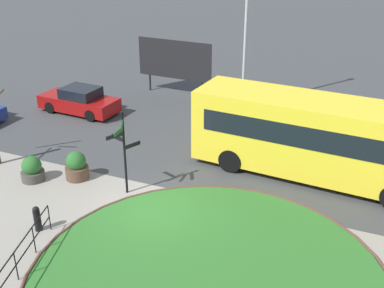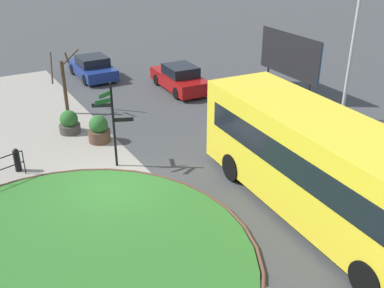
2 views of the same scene
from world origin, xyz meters
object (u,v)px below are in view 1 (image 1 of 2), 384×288
Objects in this scene: bus_yellow at (318,137)px; lamppost_tall at (246,16)px; bollard_foreground at (37,218)px; planter_near_signpost at (77,167)px; car_near_lane at (79,101)px; signpost_directional at (123,147)px; planter_kerbside at (32,170)px; billboard_left at (175,60)px.

lamppost_tall reaches higher than bus_yellow.
bus_yellow reaches higher than bollard_foreground.
planter_near_signpost reaches higher than bollard_foreground.
car_near_lane is at bearing 118.14° from bollard_foreground.
lamppost_tall is at bearing 84.08° from signpost_directional.
lamppost_tall is at bearing -147.12° from car_near_lane.
bus_yellow is (6.40, 4.26, -0.24)m from signpost_directional.
signpost_directional is 4.31m from planter_kerbside.
planter_near_signpost is at bearing 174.64° from signpost_directional.
lamppost_tall is 8.98× the size of planter_kerbside.
planter_near_signpost is at bearing -108.23° from lamppost_tall.
bollard_foreground is 11.01m from bus_yellow.
bollard_foreground is at bearing -113.85° from signpost_directional.
billboard_left is at bearing 94.34° from planter_near_signpost.
bus_yellow is 9.20m from lamppost_tall.
planter_near_signpost is (0.85, -11.25, -1.58)m from billboard_left.
signpost_directional is at bearing -71.75° from billboard_left.
bus_yellow is at bearing 173.38° from car_near_lane.
planter_near_signpost is 1.77m from planter_kerbside.
signpost_directional is 3.59× the size of bollard_foreground.
car_near_lane is (-13.16, 2.31, -1.09)m from bus_yellow.
bus_yellow reaches higher than car_near_lane.
bollard_foreground is 3.71m from planter_kerbside.
signpost_directional is at bearing -5.36° from planter_near_signpost.
signpost_directional is at bearing -142.27° from bus_yellow.
lamppost_tall is at bearing 131.75° from bus_yellow.
signpost_directional is 3.18× the size of planter_kerbside.
lamppost_tall reaches higher than car_near_lane.
signpost_directional reaches higher than bollard_foreground.
signpost_directional is at bearing 8.56° from planter_kerbside.
planter_kerbside reaches higher than bollard_foreground.
bus_yellow is (7.87, 7.59, 1.27)m from bollard_foreground.
planter_kerbside is (-0.72, -12.08, -1.65)m from billboard_left.
bollard_foreground is 3.68m from planter_near_signpost.
bus_yellow is 12.07m from billboard_left.
planter_near_signpost is (-8.82, -4.04, -1.21)m from bus_yellow.
bollard_foreground is 0.79× the size of planter_near_signpost.
planter_kerbside is (2.78, -7.17, -0.19)m from car_near_lane.
billboard_left reaches higher than planter_kerbside.
bollard_foreground is at bearing -80.74° from billboard_left.
car_near_lane is 7.69m from planter_near_signpost.
signpost_directional is 2.83× the size of planter_near_signpost.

